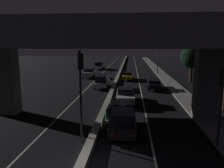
% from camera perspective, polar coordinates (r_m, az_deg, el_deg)
% --- Properties ---
extents(ground_plane, '(200.00, 200.00, 0.00)m').
position_cam_1_polar(ground_plane, '(11.71, -7.84, -20.91)').
color(ground_plane, black).
extents(lane_line_left_inner, '(0.12, 126.00, 0.00)m').
position_cam_1_polar(lane_line_left_inner, '(45.55, -2.70, 2.72)').
color(lane_line_left_inner, beige).
rests_on(lane_line_left_inner, ground_plane).
extents(lane_line_right_inner, '(0.12, 126.00, 0.00)m').
position_cam_1_polar(lane_line_right_inner, '(45.16, 6.66, 2.60)').
color(lane_line_right_inner, beige).
rests_on(lane_line_right_inner, ground_plane).
extents(median_divider, '(0.51, 126.00, 0.40)m').
position_cam_1_polar(median_divider, '(45.18, 1.96, 2.92)').
color(median_divider, gray).
rests_on(median_divider, ground_plane).
extents(sidewalk_right, '(2.27, 126.00, 0.14)m').
position_cam_1_polar(sidewalk_right, '(38.71, 14.19, 1.16)').
color(sidewalk_right, gray).
rests_on(sidewalk_right, ground_plane).
extents(elevated_overpass, '(22.56, 13.10, 8.47)m').
position_cam_1_polar(elevated_overpass, '(18.06, -2.54, 11.81)').
color(elevated_overpass, '#5B5956').
rests_on(elevated_overpass, ground_plane).
extents(traffic_light_left_of_median, '(0.30, 0.49, 5.72)m').
position_cam_1_polar(traffic_light_left_of_median, '(13.26, -8.17, 0.80)').
color(traffic_light_left_of_median, black).
rests_on(traffic_light_left_of_median, ground_plane).
extents(traffic_light_right_of_median, '(0.30, 0.49, 4.85)m').
position_cam_1_polar(traffic_light_right_of_median, '(14.03, 26.64, -2.05)').
color(traffic_light_right_of_median, black).
rests_on(traffic_light_right_of_median, ground_plane).
extents(street_lamp, '(2.27, 0.32, 8.60)m').
position_cam_1_polar(street_lamp, '(45.49, 11.64, 8.89)').
color(street_lamp, '#2D2D30').
rests_on(street_lamp, ground_plane).
extents(car_black_lead, '(2.02, 4.59, 1.55)m').
position_cam_1_polar(car_black_lead, '(15.44, 2.82, -9.58)').
color(car_black_lead, black).
rests_on(car_black_lead, ground_plane).
extents(car_white_second, '(2.11, 4.82, 1.56)m').
position_cam_1_polar(car_white_second, '(23.02, 3.50, -2.87)').
color(car_white_second, silver).
rests_on(car_white_second, ground_plane).
extents(car_black_third, '(1.97, 4.20, 1.34)m').
position_cam_1_polar(car_black_third, '(30.23, 10.91, 0.00)').
color(car_black_third, black).
rests_on(car_black_third, ground_plane).
extents(car_taxi_yellow_fourth, '(2.01, 4.21, 1.34)m').
position_cam_1_polar(car_taxi_yellow_fourth, '(37.63, 4.15, 2.15)').
color(car_taxi_yellow_fourth, gold).
rests_on(car_taxi_yellow_fourth, ground_plane).
extents(car_silver_lead_oncoming, '(2.00, 4.72, 1.78)m').
position_cam_1_polar(car_silver_lead_oncoming, '(30.85, -2.68, 0.83)').
color(car_silver_lead_oncoming, gray).
rests_on(car_silver_lead_oncoming, ground_plane).
extents(car_silver_second_oncoming, '(1.92, 4.34, 1.61)m').
position_cam_1_polar(car_silver_second_oncoming, '(40.38, -6.05, 2.87)').
color(car_silver_second_oncoming, gray).
rests_on(car_silver_second_oncoming, ground_plane).
extents(car_white_third_oncoming, '(2.05, 4.74, 1.75)m').
position_cam_1_polar(car_white_third_oncoming, '(53.54, -3.36, 4.88)').
color(car_white_third_oncoming, silver).
rests_on(car_white_third_oncoming, ground_plane).
extents(motorcycle_white_filtering_near, '(0.34, 1.71, 1.41)m').
position_cam_1_polar(motorcycle_white_filtering_near, '(16.18, -1.26, -9.33)').
color(motorcycle_white_filtering_near, black).
rests_on(motorcycle_white_filtering_near, ground_plane).
extents(pedestrian_on_sidewalk, '(0.39, 0.39, 1.59)m').
position_cam_1_polar(pedestrian_on_sidewalk, '(20.67, 22.34, -4.80)').
color(pedestrian_on_sidewalk, black).
rests_on(pedestrian_on_sidewalk, sidewalk_right).
extents(roadside_tree_kerbside_mid, '(3.66, 3.66, 5.93)m').
position_cam_1_polar(roadside_tree_kerbside_mid, '(37.10, 20.18, 6.68)').
color(roadside_tree_kerbside_mid, '#2D2116').
rests_on(roadside_tree_kerbside_mid, ground_plane).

